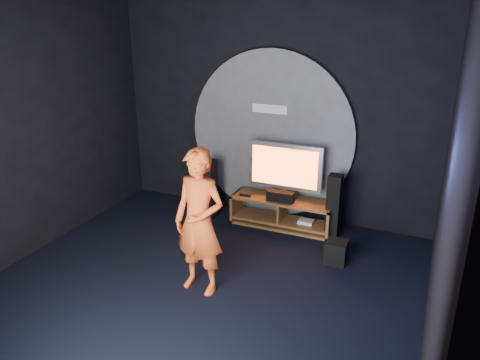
% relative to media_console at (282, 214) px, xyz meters
% --- Properties ---
extents(floor, '(5.00, 5.00, 0.00)m').
position_rel_media_console_xyz_m(floor, '(-0.36, -2.05, -0.19)').
color(floor, black).
rests_on(floor, ground).
extents(back_wall, '(5.00, 0.04, 3.50)m').
position_rel_media_console_xyz_m(back_wall, '(-0.36, 0.45, 1.56)').
color(back_wall, black).
rests_on(back_wall, ground).
extents(left_wall, '(0.04, 5.00, 3.50)m').
position_rel_media_console_xyz_m(left_wall, '(-2.86, -2.05, 1.56)').
color(left_wall, black).
rests_on(left_wall, ground).
extents(right_wall, '(0.04, 5.00, 3.50)m').
position_rel_media_console_xyz_m(right_wall, '(2.14, -2.05, 1.56)').
color(right_wall, black).
rests_on(right_wall, ground).
extents(wall_disc_panel, '(2.60, 0.11, 2.60)m').
position_rel_media_console_xyz_m(wall_disc_panel, '(-0.36, 0.39, 1.11)').
color(wall_disc_panel, '#515156').
rests_on(wall_disc_panel, ground).
extents(media_console, '(1.54, 0.45, 0.45)m').
position_rel_media_console_xyz_m(media_console, '(0.00, 0.00, 0.00)').
color(media_console, olive).
rests_on(media_console, ground).
extents(tv, '(1.13, 0.22, 0.84)m').
position_rel_media_console_xyz_m(tv, '(-0.01, 0.07, 0.71)').
color(tv, '#B7B6BE').
rests_on(tv, media_console).
extents(center_speaker, '(0.40, 0.15, 0.15)m').
position_rel_media_console_xyz_m(center_speaker, '(-0.01, -0.09, 0.33)').
color(center_speaker, black).
rests_on(center_speaker, media_console).
extents(remote, '(0.18, 0.05, 0.02)m').
position_rel_media_console_xyz_m(remote, '(-0.56, -0.12, 0.27)').
color(remote, black).
rests_on(remote, media_console).
extents(tower_speaker_left, '(0.19, 0.21, 0.95)m').
position_rel_media_console_xyz_m(tower_speaker_left, '(-1.17, -0.12, 0.28)').
color(tower_speaker_left, black).
rests_on(tower_speaker_left, ground).
extents(tower_speaker_right, '(0.19, 0.21, 0.95)m').
position_rel_media_console_xyz_m(tower_speaker_right, '(0.77, -0.03, 0.28)').
color(tower_speaker_right, black).
rests_on(tower_speaker_right, ground).
extents(subwoofer, '(0.27, 0.27, 0.30)m').
position_rel_media_console_xyz_m(subwoofer, '(0.99, -0.74, -0.04)').
color(subwoofer, black).
rests_on(subwoofer, ground).
extents(player, '(0.67, 0.47, 1.73)m').
position_rel_media_console_xyz_m(player, '(-0.34, -1.99, 0.67)').
color(player, '#DE521E').
rests_on(player, ground).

